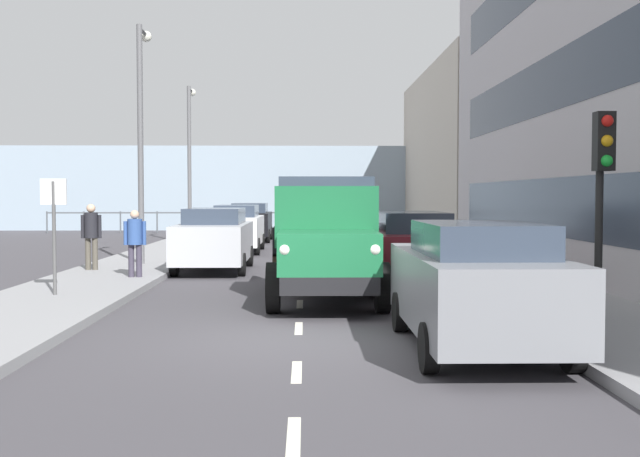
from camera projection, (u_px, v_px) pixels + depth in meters
ground_plane at (302, 267)px, 21.80m from camera, size 80.00×80.00×0.00m
sidewalk_left at (462, 264)px, 21.89m from camera, size 2.73×40.17×0.15m
sidewalk_right at (139, 264)px, 21.70m from camera, size 2.73×40.17×0.15m
road_centreline_markings at (302, 266)px, 22.02m from camera, size 0.12×37.24×0.01m
building_far_block at (490, 154)px, 37.35m from camera, size 6.49×15.89×8.26m
sea_horizon at (303, 188)px, 44.75m from camera, size 80.00×0.80×5.00m
seawall_railing at (303, 216)px, 41.22m from camera, size 28.08×0.08×1.20m
truck_vintage_green at (326, 242)px, 14.52m from camera, size 2.17×5.64×2.43m
car_grey_kerbside_near at (476, 284)px, 10.05m from camera, size 1.87×4.35×1.72m
car_maroon_kerbside_1 at (410, 250)px, 16.33m from camera, size 1.76×4.54×1.72m
car_silver_oppositeside_0 at (214, 238)px, 20.58m from camera, size 1.91×4.37×1.72m
car_white_oppositeside_1 at (237, 228)px, 27.37m from camera, size 1.84×4.54×1.72m
car_black_oppositeside_2 at (250, 221)px, 33.85m from camera, size 1.92×4.11×1.72m
pedestrian_near_railing at (135, 238)px, 17.67m from camera, size 0.53×0.34×1.58m
pedestrian_couple_b at (91, 231)px, 19.37m from camera, size 0.53×0.34×1.70m
traffic_light_near at (602, 170)px, 11.48m from camera, size 0.28×0.41×3.20m
lamp_post_promenade at (141, 123)px, 21.18m from camera, size 0.32×1.14×6.70m
lamp_post_far at (190, 149)px, 31.50m from camera, size 0.32×1.14×6.49m
street_sign at (54, 216)px, 14.49m from camera, size 0.50×0.07×2.25m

